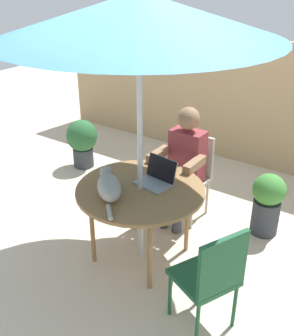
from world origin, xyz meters
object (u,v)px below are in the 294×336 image
at_px(laptop, 158,176).
at_px(cat, 109,186).
at_px(chair_occupied, 190,170).
at_px(potted_plant_by_chair, 267,202).
at_px(patio_table, 140,193).
at_px(patio_umbrella, 139,16).
at_px(person_seated, 184,161).
at_px(chair_empty, 212,274).
at_px(potted_plant_near_fence, 82,140).

distance_m(laptop, cat, 0.46).
distance_m(chair_occupied, potted_plant_by_chair, 0.83).
height_order(patio_table, patio_umbrella, patio_umbrella).
bearing_deg(person_seated, patio_umbrella, -90.00).
bearing_deg(chair_occupied, chair_empty, -55.46).
xyz_separation_m(laptop, cat, (-0.22, -0.41, 0.02)).
bearing_deg(patio_table, person_seated, 90.00).
bearing_deg(laptop, person_seated, 96.48).
bearing_deg(cat, potted_plant_near_fence, 139.51).
distance_m(patio_table, potted_plant_near_fence, 2.04).
distance_m(chair_empty, person_seated, 1.46).
height_order(patio_table, cat, cat).
distance_m(patio_table, patio_umbrella, 1.44).
distance_m(person_seated, potted_plant_by_chair, 0.91).
height_order(chair_empty, person_seated, person_seated).
bearing_deg(patio_umbrella, potted_plant_by_chair, 51.32).
bearing_deg(patio_table, patio_umbrella, 0.00).
height_order(chair_occupied, chair_empty, same).
bearing_deg(potted_plant_by_chair, laptop, -131.54).
bearing_deg(laptop, potted_plant_near_fence, 152.55).
bearing_deg(potted_plant_near_fence, chair_occupied, -6.44).
xyz_separation_m(chair_occupied, laptop, (0.06, -0.73, 0.27)).
xyz_separation_m(chair_empty, potted_plant_by_chair, (-0.09, 1.41, -0.16)).
height_order(patio_table, chair_empty, chair_empty).
xyz_separation_m(potted_plant_near_fence, potted_plant_by_chair, (2.51, -0.08, -0.02)).
bearing_deg(chair_occupied, patio_umbrella, -90.00).
xyz_separation_m(patio_table, potted_plant_near_fence, (-1.70, 1.09, -0.30)).
bearing_deg(person_seated, chair_occupied, 90.00).
xyz_separation_m(person_seated, potted_plant_near_fence, (-1.70, 0.35, -0.32)).
distance_m(chair_occupied, person_seated, 0.23).
xyz_separation_m(patio_table, potted_plant_by_chair, (0.80, 1.00, -0.31)).
relative_size(chair_occupied, potted_plant_near_fence, 1.37).
xyz_separation_m(laptop, potted_plant_by_chair, (0.74, 0.83, -0.43)).
xyz_separation_m(patio_umbrella, potted_plant_near_fence, (-1.70, 1.09, -1.74)).
xyz_separation_m(cat, potted_plant_near_fence, (-1.55, 1.33, -0.43)).
distance_m(chair_empty, potted_plant_near_fence, 3.00).
bearing_deg(patio_umbrella, laptop, 69.16).
distance_m(patio_table, chair_empty, 1.00).
xyz_separation_m(patio_umbrella, chair_empty, (0.90, -0.41, -1.60)).
distance_m(chair_occupied, potted_plant_near_fence, 1.72).
distance_m(laptop, potted_plant_by_chair, 1.19).
height_order(chair_occupied, person_seated, person_seated).
height_order(patio_umbrella, potted_plant_near_fence, patio_umbrella).
height_order(patio_umbrella, chair_empty, patio_umbrella).
height_order(patio_umbrella, potted_plant_by_chair, patio_umbrella).
relative_size(chair_empty, cat, 1.73).
bearing_deg(potted_plant_near_fence, chair_empty, -29.90).
xyz_separation_m(patio_table, cat, (-0.15, -0.24, 0.14)).
bearing_deg(patio_table, cat, -122.40).
relative_size(patio_table, potted_plant_near_fence, 1.73).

